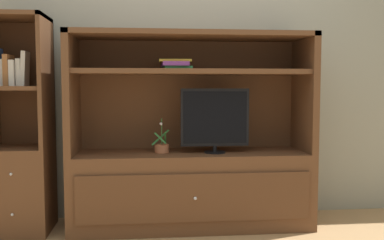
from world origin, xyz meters
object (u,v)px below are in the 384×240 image
at_px(tv_monitor, 215,119).
at_px(potted_plant, 162,148).
at_px(upright_book_row, 10,70).
at_px(bookshelf_tall, 20,160).
at_px(media_console, 191,166).
at_px(magazine_stack, 175,65).

relative_size(tv_monitor, potted_plant, 1.98).
bearing_deg(upright_book_row, bookshelf_tall, 9.39).
relative_size(media_console, bookshelf_tall, 1.14).
bearing_deg(potted_plant, media_console, 2.31).
height_order(tv_monitor, bookshelf_tall, bookshelf_tall).
distance_m(potted_plant, magazine_stack, 0.64).
relative_size(tv_monitor, upright_book_row, 1.88).
bearing_deg(potted_plant, bookshelf_tall, 179.42).
height_order(bookshelf_tall, upright_book_row, bookshelf_tall).
xyz_separation_m(media_console, bookshelf_tall, (-1.27, 0.00, 0.07)).
distance_m(potted_plant, upright_book_row, 1.24).
height_order(media_console, upright_book_row, media_console).
xyz_separation_m(potted_plant, bookshelf_tall, (-1.04, 0.01, -0.08)).
distance_m(media_console, magazine_stack, 0.78).
bearing_deg(media_console, potted_plant, -177.69).
height_order(potted_plant, upright_book_row, upright_book_row).
height_order(media_console, potted_plant, media_console).
bearing_deg(tv_monitor, media_console, 159.53).
height_order(magazine_stack, bookshelf_tall, bookshelf_tall).
bearing_deg(upright_book_row, tv_monitor, -2.19).
xyz_separation_m(magazine_stack, upright_book_row, (-1.20, -0.00, -0.05)).
distance_m(magazine_stack, bookshelf_tall, 1.35).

